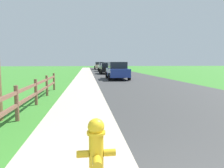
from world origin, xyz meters
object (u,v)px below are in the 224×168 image
(parked_suv_blue, at_px, (117,71))
(parked_car_silver, at_px, (104,67))
(fire_hydrant, at_px, (96,150))
(parked_car_beige, at_px, (99,66))
(parked_car_black, at_px, (107,68))

(parked_suv_blue, bearing_deg, parked_car_silver, 89.30)
(fire_hydrant, xyz_separation_m, parked_car_beige, (2.64, 42.87, 0.40))
(fire_hydrant, distance_m, parked_suv_blue, 16.60)
(parked_suv_blue, bearing_deg, parked_car_beige, 90.18)
(fire_hydrant, bearing_deg, parked_car_silver, 84.98)
(fire_hydrant, bearing_deg, parked_car_black, 84.04)
(parked_car_black, distance_m, parked_car_beige, 17.24)
(fire_hydrant, bearing_deg, parked_suv_blue, 80.54)
(fire_hydrant, relative_size, parked_car_beige, 0.19)
(fire_hydrant, relative_size, parked_suv_blue, 0.20)
(fire_hydrant, bearing_deg, parked_car_beige, 86.47)
(parked_suv_blue, height_order, parked_car_beige, parked_car_beige)
(parked_car_silver, bearing_deg, parked_car_beige, 91.77)
(parked_car_black, height_order, parked_car_silver, parked_car_silver)
(parked_suv_blue, xyz_separation_m, parked_car_black, (-0.05, 9.26, -0.07))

